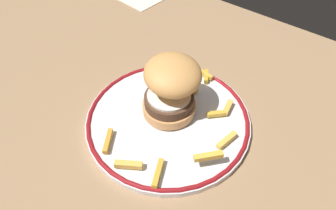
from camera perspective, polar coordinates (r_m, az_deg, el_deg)
The scene contains 4 objects.
ground_plane at distance 55.58cm, azimuth -0.17°, elevation -5.55°, with size 144.46×90.88×4.00cm, color #997552.
dinner_plate at distance 54.13cm, azimuth 0.00°, elevation -2.70°, with size 29.45×29.45×1.60cm.
burger at distance 50.96cm, azimuth 0.59°, elevation 3.40°, with size 13.73×13.57×10.89cm.
fries_pile at distance 51.27cm, azimuth 3.48°, elevation -4.16°, with size 18.68×27.99×2.72cm.
Camera 1 is at (20.74, -26.32, 42.35)cm, focal length 32.07 mm.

